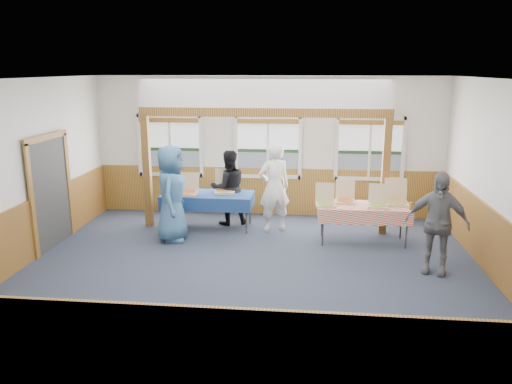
# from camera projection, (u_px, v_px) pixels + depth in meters

# --- Properties ---
(floor) EXTENTS (8.00, 8.00, 0.00)m
(floor) POSITION_uv_depth(u_px,v_px,m) (251.00, 271.00, 8.49)
(floor) COLOR #273140
(floor) RESTS_ON ground
(ceiling) EXTENTS (8.00, 8.00, 0.00)m
(ceiling) POSITION_uv_depth(u_px,v_px,m) (251.00, 79.00, 7.72)
(ceiling) COLOR white
(ceiling) RESTS_ON wall_back
(wall_back) EXTENTS (8.00, 0.00, 8.00)m
(wall_back) POSITION_uv_depth(u_px,v_px,m) (268.00, 147.00, 11.48)
(wall_back) COLOR silver
(wall_back) RESTS_ON floor
(wall_front) EXTENTS (8.00, 0.00, 8.00)m
(wall_front) POSITION_uv_depth(u_px,v_px,m) (209.00, 260.00, 4.73)
(wall_front) COLOR silver
(wall_front) RESTS_ON floor
(wall_left) EXTENTS (0.00, 8.00, 8.00)m
(wall_left) POSITION_uv_depth(u_px,v_px,m) (18.00, 174.00, 8.51)
(wall_left) COLOR silver
(wall_left) RESTS_ON floor
(wall_right) EXTENTS (0.00, 8.00, 8.00)m
(wall_right) POSITION_uv_depth(u_px,v_px,m) (508.00, 186.00, 7.70)
(wall_right) COLOR silver
(wall_right) RESTS_ON floor
(wainscot_back) EXTENTS (7.98, 0.05, 1.10)m
(wainscot_back) POSITION_uv_depth(u_px,v_px,m) (268.00, 191.00, 11.71)
(wainscot_back) COLOR brown
(wainscot_back) RESTS_ON floor
(wainscot_front) EXTENTS (7.98, 0.05, 1.10)m
(wainscot_front) POSITION_uv_depth(u_px,v_px,m) (212.00, 357.00, 5.01)
(wainscot_front) COLOR brown
(wainscot_front) RESTS_ON floor
(wainscot_left) EXTENTS (0.05, 6.98, 1.10)m
(wainscot_left) POSITION_uv_depth(u_px,v_px,m) (27.00, 233.00, 8.76)
(wainscot_left) COLOR brown
(wainscot_left) RESTS_ON floor
(wainscot_right) EXTENTS (0.05, 6.98, 1.10)m
(wainscot_right) POSITION_uv_depth(u_px,v_px,m) (498.00, 249.00, 7.96)
(wainscot_right) COLOR brown
(wainscot_right) RESTS_ON floor
(cased_opening) EXTENTS (0.06, 1.30, 2.10)m
(cased_opening) POSITION_uv_depth(u_px,v_px,m) (50.00, 193.00, 9.50)
(cased_opening) COLOR #313131
(cased_opening) RESTS_ON wall_left
(window_left) EXTENTS (1.56, 0.10, 1.46)m
(window_left) POSITION_uv_depth(u_px,v_px,m) (170.00, 142.00, 11.65)
(window_left) COLOR white
(window_left) RESTS_ON wall_back
(window_mid) EXTENTS (1.56, 0.10, 1.46)m
(window_mid) POSITION_uv_depth(u_px,v_px,m) (268.00, 144.00, 11.42)
(window_mid) COLOR white
(window_mid) RESTS_ON wall_back
(window_right) EXTENTS (1.56, 0.10, 1.46)m
(window_right) POSITION_uv_depth(u_px,v_px,m) (370.00, 145.00, 11.19)
(window_right) COLOR white
(window_right) RESTS_ON wall_back
(post_left) EXTENTS (0.15, 0.15, 2.40)m
(post_left) POSITION_uv_depth(u_px,v_px,m) (147.00, 172.00, 10.67)
(post_left) COLOR #5C3014
(post_left) RESTS_ON floor
(post_right) EXTENTS (0.15, 0.15, 2.40)m
(post_right) POSITION_uv_depth(u_px,v_px,m) (385.00, 177.00, 10.17)
(post_right) COLOR #5C3014
(post_right) RESTS_ON floor
(cross_beam) EXTENTS (5.15, 0.18, 0.18)m
(cross_beam) POSITION_uv_depth(u_px,v_px,m) (264.00, 112.00, 10.11)
(cross_beam) COLOR #5C3014
(cross_beam) RESTS_ON post_left
(table_left) EXTENTS (2.05, 1.20, 0.76)m
(table_left) POSITION_uv_depth(u_px,v_px,m) (208.00, 196.00, 10.67)
(table_left) COLOR #313131
(table_left) RESTS_ON floor
(table_right) EXTENTS (1.91, 1.31, 0.76)m
(table_right) POSITION_uv_depth(u_px,v_px,m) (364.00, 208.00, 9.76)
(table_right) COLOR #313131
(table_right) RESTS_ON floor
(pizza_box_a) EXTENTS (0.39, 0.48, 0.43)m
(pizza_box_a) POSITION_uv_depth(u_px,v_px,m) (188.00, 191.00, 10.58)
(pizza_box_a) COLOR #CFB18A
(pizza_box_a) RESTS_ON table_left
(pizza_box_b) EXTENTS (0.50, 0.58, 0.47)m
(pizza_box_b) POSITION_uv_depth(u_px,v_px,m) (225.00, 189.00, 10.76)
(pizza_box_b) COLOR #CFB18A
(pizza_box_b) RESTS_ON table_left
(pizza_box_c) EXTENTS (0.40, 0.48, 0.41)m
(pizza_box_c) POSITION_uv_depth(u_px,v_px,m) (325.00, 202.00, 9.72)
(pizza_box_c) COLOR #CFB18A
(pizza_box_c) RESTS_ON table_right
(pizza_box_d) EXTENTS (0.39, 0.47, 0.41)m
(pizza_box_d) POSITION_uv_depth(u_px,v_px,m) (345.00, 199.00, 9.95)
(pizza_box_d) COLOR #CFB18A
(pizza_box_d) RESTS_ON table_right
(pizza_box_e) EXTENTS (0.43, 0.50, 0.41)m
(pizza_box_e) POSITION_uv_depth(u_px,v_px,m) (378.00, 203.00, 9.63)
(pizza_box_e) COLOR #CFB18A
(pizza_box_e) RESTS_ON table_right
(pizza_box_f) EXTENTS (0.44, 0.53, 0.47)m
(pizza_box_f) POSITION_uv_depth(u_px,v_px,m) (397.00, 201.00, 9.81)
(pizza_box_f) COLOR #CFB18A
(pizza_box_f) RESTS_ON table_right
(veggie_tray) EXTENTS (0.38, 0.38, 0.09)m
(veggie_tray) POSITION_uv_depth(u_px,v_px,m) (173.00, 191.00, 10.72)
(veggie_tray) COLOR black
(veggie_tray) RESTS_ON table_left
(drink_glass) EXTENTS (0.07, 0.07, 0.15)m
(drink_glass) POSITION_uv_depth(u_px,v_px,m) (411.00, 206.00, 9.41)
(drink_glass) COLOR #946A18
(drink_glass) RESTS_ON table_right
(woman_white) EXTENTS (0.81, 0.70, 1.89)m
(woman_white) POSITION_uv_depth(u_px,v_px,m) (274.00, 187.00, 10.39)
(woman_white) COLOR white
(woman_white) RESTS_ON floor
(woman_black) EXTENTS (0.97, 0.88, 1.65)m
(woman_black) POSITION_uv_depth(u_px,v_px,m) (229.00, 188.00, 10.90)
(woman_black) COLOR black
(woman_black) RESTS_ON floor
(man_blue) EXTENTS (0.67, 0.97, 1.92)m
(man_blue) POSITION_uv_depth(u_px,v_px,m) (172.00, 194.00, 9.82)
(man_blue) COLOR #396690
(man_blue) RESTS_ON floor
(person_grey) EXTENTS (1.10, 0.73, 1.74)m
(person_grey) POSITION_uv_depth(u_px,v_px,m) (437.00, 223.00, 8.26)
(person_grey) COLOR slate
(person_grey) RESTS_ON floor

